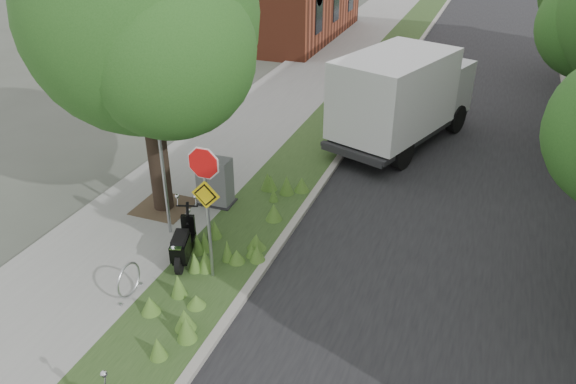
% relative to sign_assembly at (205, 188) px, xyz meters
% --- Properties ---
extents(ground, '(120.00, 120.00, 0.00)m').
position_rel_sign_assembly_xyz_m(ground, '(1.40, -0.58, -2.33)').
color(ground, '#4C5147').
rests_on(ground, ground).
extents(sidewalk_near, '(3.50, 60.00, 0.12)m').
position_rel_sign_assembly_xyz_m(sidewalk_near, '(-2.85, 9.42, -2.27)').
color(sidewalk_near, gray).
rests_on(sidewalk_near, ground).
extents(verge, '(2.00, 60.00, 0.12)m').
position_rel_sign_assembly_xyz_m(verge, '(-0.10, 9.42, -2.27)').
color(verge, '#2A431C').
rests_on(verge, ground).
extents(kerb_near, '(0.20, 60.00, 0.13)m').
position_rel_sign_assembly_xyz_m(kerb_near, '(0.90, 9.42, -2.26)').
color(kerb_near, '#9E9991').
rests_on(kerb_near, ground).
extents(road, '(7.00, 60.00, 0.01)m').
position_rel_sign_assembly_xyz_m(road, '(4.40, 9.42, -2.32)').
color(road, black).
rests_on(road, ground).
extents(kerb_far, '(0.20, 60.00, 0.13)m').
position_rel_sign_assembly_xyz_m(kerb_far, '(7.90, 9.42, -2.26)').
color(kerb_far, '#9E9991').
rests_on(kerb_far, ground).
extents(street_tree_main, '(6.21, 5.54, 7.66)m').
position_rel_sign_assembly_xyz_m(street_tree_main, '(-2.68, 2.28, 2.48)').
color(street_tree_main, black).
rests_on(street_tree_main, ground).
extents(bare_post, '(0.08, 0.08, 4.00)m').
position_rel_sign_assembly_xyz_m(bare_post, '(-1.80, 1.22, -0.21)').
color(bare_post, '#A5A8AD').
rests_on(bare_post, ground).
extents(bike_hoop, '(0.06, 0.78, 0.77)m').
position_rel_sign_assembly_xyz_m(bike_hoop, '(-1.30, -1.18, -1.83)').
color(bike_hoop, '#A5A8AD').
rests_on(bike_hoop, ground).
extents(sign_assembly, '(0.94, 0.08, 3.22)m').
position_rel_sign_assembly_xyz_m(sign_assembly, '(0.00, 0.00, 0.00)').
color(sign_assembly, '#A5A8AD').
rests_on(sign_assembly, ground).
extents(scooter_near, '(0.69, 1.66, 0.81)m').
position_rel_sign_assembly_xyz_m(scooter_near, '(-0.84, 0.24, -1.81)').
color(scooter_near, black).
rests_on(scooter_near, ground).
extents(box_truck, '(4.04, 6.28, 2.66)m').
position_rel_sign_assembly_xyz_m(box_truck, '(2.37, 8.86, -0.59)').
color(box_truck, '#262628').
rests_on(box_truck, ground).
extents(utility_cabinet, '(0.98, 0.67, 1.29)m').
position_rel_sign_assembly_xyz_m(utility_cabinet, '(-1.40, 2.92, -1.59)').
color(utility_cabinet, '#262628').
rests_on(utility_cabinet, ground).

